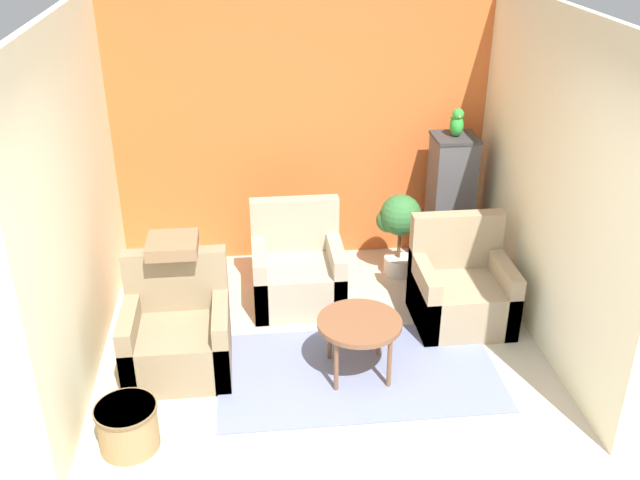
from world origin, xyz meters
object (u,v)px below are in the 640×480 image
armchair_right (461,291)px  birdcage (450,203)px  armchair_left (178,336)px  parrot (457,123)px  wicker_basket (128,425)px  coffee_table (359,326)px  armchair_middle (297,273)px  potted_plant (400,224)px

armchair_right → birdcage: (0.16, 1.05, 0.36)m
armchair_left → parrot: size_ratio=3.34×
armchair_left → wicker_basket: size_ratio=2.15×
coffee_table → parrot: size_ratio=2.38×
armchair_left → parrot: (2.56, 1.49, 1.18)m
coffee_table → wicker_basket: (-1.68, -0.64, -0.26)m
wicker_basket → armchair_middle: bearing=53.9°
armchair_right → birdcage: size_ratio=0.68×
birdcage → parrot: parrot is taller
coffee_table → armchair_middle: bearing=108.5°
armchair_left → parrot: 3.19m
parrot → birdcage: bearing=-90.0°
armchair_right → armchair_middle: 1.47m
parrot → wicker_basket: bearing=-140.4°
potted_plant → armchair_left: bearing=-147.2°
birdcage → armchair_right: bearing=-98.8°
coffee_table → armchair_right: size_ratio=0.71×
armchair_middle → wicker_basket: bearing=-126.1°
armchair_right → coffee_table: bearing=-146.5°
coffee_table → parrot: parrot is taller
armchair_left → armchair_right: 2.44m
armchair_right → armchair_middle: size_ratio=1.00×
armchair_right → potted_plant: size_ratio=1.10×
armchair_left → potted_plant: (2.03, 1.31, 0.25)m
armchair_right → wicker_basket: 2.99m
armchair_middle → parrot: (1.55, 0.58, 1.18)m
armchair_middle → birdcage: 1.69m
armchair_left → armchair_right: bearing=10.3°
coffee_table → armchair_middle: 1.21m
potted_plant → wicker_basket: size_ratio=1.96×
armchair_right → wicker_basket: (-2.69, -1.30, -0.11)m
birdcage → armchair_left: bearing=-149.9°
parrot → coffee_table: bearing=-124.2°
armchair_middle → birdcage: (1.55, 0.57, 0.36)m
parrot → armchair_middle: bearing=-159.6°
parrot → wicker_basket: size_ratio=0.65×
armchair_right → parrot: bearing=81.2°
parrot → wicker_basket: 3.92m
armchair_middle → birdcage: bearing=20.3°
coffee_table → armchair_right: 1.21m
armchair_right → potted_plant: armchair_right is taller
armchair_left → potted_plant: size_ratio=1.10×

